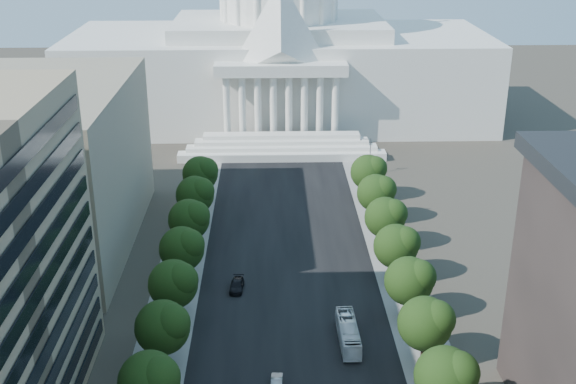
{
  "coord_description": "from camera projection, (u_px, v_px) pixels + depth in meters",
  "views": [
    {
      "loc": [
        -3.17,
        -24.71,
        59.93
      ],
      "look_at": [
        -0.13,
        86.43,
        15.25
      ],
      "focal_mm": 45.0,
      "sensor_mm": 36.0,
      "label": 1
    }
  ],
  "objects": [
    {
      "name": "tree_r_h",
      "position": [
        387.0,
        216.0,
        132.26
      ],
      "size": [
        7.79,
        7.6,
        9.97
      ],
      "color": "#33261C",
      "rests_on": "ground"
    },
    {
      "name": "tree_l_d",
      "position": [
        151.0,
        381.0,
        86.83
      ],
      "size": [
        7.79,
        7.6,
        9.97
      ],
      "color": "#33261C",
      "rests_on": "ground"
    },
    {
      "name": "tree_r_g",
      "position": [
        398.0,
        245.0,
        121.13
      ],
      "size": [
        7.79,
        7.6,
        9.97
      ],
      "color": "#33261C",
      "rests_on": "ground"
    },
    {
      "name": "tree_l_f",
      "position": [
        175.0,
        283.0,
        109.09
      ],
      "size": [
        7.79,
        7.6,
        9.97
      ],
      "color": "#33261C",
      "rests_on": "ground"
    },
    {
      "name": "tree_l_h",
      "position": [
        191.0,
        219.0,
        131.35
      ],
      "size": [
        7.79,
        7.6,
        9.97
      ],
      "color": "#33261C",
      "rests_on": "ground"
    },
    {
      "name": "office_block_left_far",
      "position": [
        24.0,
        168.0,
        131.28
      ],
      "size": [
        38.0,
        52.0,
        30.0
      ],
      "primitive_type": "cube",
      "color": "gray",
      "rests_on": "ground"
    },
    {
      "name": "sidewalk_right",
      "position": [
        394.0,
        262.0,
        129.3
      ],
      "size": [
        8.0,
        260.0,
        0.02
      ],
      "primitive_type": "cube",
      "color": "gray",
      "rests_on": "ground"
    },
    {
      "name": "streetlight_c",
      "position": [
        438.0,
        325.0,
        99.33
      ],
      "size": [
        2.61,
        0.44,
        9.0
      ],
      "color": "gray",
      "rests_on": "ground"
    },
    {
      "name": "city_bus",
      "position": [
        348.0,
        333.0,
        105.26
      ],
      "size": [
        2.8,
        11.25,
        3.12
      ],
      "primitive_type": "imported",
      "rotation": [
        0.0,
        0.0,
        0.02
      ],
      "color": "white",
      "rests_on": "ground"
    },
    {
      "name": "tree_r_i",
      "position": [
        378.0,
        192.0,
        143.39
      ],
      "size": [
        7.79,
        7.6,
        9.97
      ],
      "color": "#33261C",
      "rests_on": "ground"
    },
    {
      "name": "road_asphalt",
      "position": [
        288.0,
        264.0,
        128.82
      ],
      "size": [
        30.0,
        260.0,
        0.01
      ],
      "primitive_type": "cube",
      "color": "black",
      "rests_on": "ground"
    },
    {
      "name": "tree_r_j",
      "position": [
        370.0,
        171.0,
        154.52
      ],
      "size": [
        7.79,
        7.6,
        9.97
      ],
      "color": "#33261C",
      "rests_on": "ground"
    },
    {
      "name": "tree_l_i",
      "position": [
        196.0,
        194.0,
        142.48
      ],
      "size": [
        7.79,
        7.6,
        9.97
      ],
      "color": "#33261C",
      "rests_on": "ground"
    },
    {
      "name": "streetlight_d",
      "position": [
        406.0,
        245.0,
        122.52
      ],
      "size": [
        2.61,
        0.44,
        9.0
      ],
      "color": "gray",
      "rests_on": "ground"
    },
    {
      "name": "capitol",
      "position": [
        279.0,
        51.0,
        209.37
      ],
      "size": [
        120.0,
        56.0,
        73.0
      ],
      "color": "white",
      "rests_on": "ground"
    },
    {
      "name": "car_dark_b",
      "position": [
        237.0,
        285.0,
        119.92
      ],
      "size": [
        2.56,
        5.42,
        1.53
      ],
      "primitive_type": "imported",
      "rotation": [
        0.0,
        0.0,
        -0.08
      ],
      "color": "black",
      "rests_on": "ground"
    },
    {
      "name": "tree_r_d",
      "position": [
        448.0,
        376.0,
        87.74
      ],
      "size": [
        7.79,
        7.6,
        9.97
      ],
      "color": "#33261C",
      "rests_on": "ground"
    },
    {
      "name": "tree_l_g",
      "position": [
        183.0,
        248.0,
        120.22
      ],
      "size": [
        7.79,
        7.6,
        9.97
      ],
      "color": "#33261C",
      "rests_on": "ground"
    },
    {
      "name": "tree_r_f",
      "position": [
        411.0,
        280.0,
        110.0
      ],
      "size": [
        7.79,
        7.6,
        9.97
      ],
      "color": "#33261C",
      "rests_on": "ground"
    },
    {
      "name": "tree_l_e",
      "position": [
        165.0,
        326.0,
        97.96
      ],
      "size": [
        7.79,
        7.6,
        9.97
      ],
      "color": "#33261C",
      "rests_on": "ground"
    },
    {
      "name": "streetlight_f",
      "position": [
        368.0,
        151.0,
        168.89
      ],
      "size": [
        2.61,
        0.44,
        9.0
      ],
      "color": "gray",
      "rests_on": "ground"
    },
    {
      "name": "sidewalk_left",
      "position": [
        182.0,
        265.0,
        128.34
      ],
      "size": [
        8.0,
        260.0,
        0.02
      ],
      "primitive_type": "cube",
      "color": "gray",
      "rests_on": "ground"
    },
    {
      "name": "streetlight_e",
      "position": [
        384.0,
        191.0,
        145.7
      ],
      "size": [
        2.61,
        0.44,
        9.0
      ],
      "color": "gray",
      "rests_on": "ground"
    },
    {
      "name": "tree_l_j",
      "position": [
        202.0,
        173.0,
        153.61
      ],
      "size": [
        7.79,
        7.6,
        9.97
      ],
      "color": "#33261C",
      "rests_on": "ground"
    },
    {
      "name": "tree_r_e",
      "position": [
        428.0,
        322.0,
        98.87
      ],
      "size": [
        7.79,
        7.6,
        9.97
      ],
      "color": "#33261C",
      "rests_on": "ground"
    }
  ]
}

